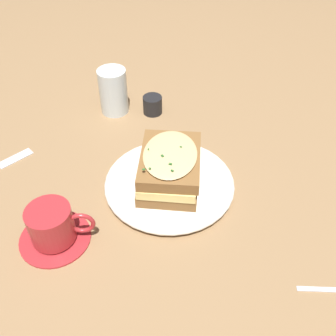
{
  "coord_description": "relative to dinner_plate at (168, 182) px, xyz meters",
  "views": [
    {
      "loc": [
        0.42,
        -0.3,
        0.55
      ],
      "look_at": [
        -0.0,
        0.02,
        0.05
      ],
      "focal_mm": 42.0,
      "sensor_mm": 36.0,
      "label": 1
    }
  ],
  "objects": [
    {
      "name": "dinner_plate",
      "position": [
        0.0,
        0.0,
        0.0
      ],
      "size": [
        0.25,
        0.25,
        0.02
      ],
      "color": "silver",
      "rests_on": "ground_plane"
    },
    {
      "name": "teacup_with_saucer",
      "position": [
        -0.01,
        -0.23,
        0.02
      ],
      "size": [
        0.12,
        0.12,
        0.07
      ],
      "rotation": [
        0.0,
        0.0,
        0.96
      ],
      "color": "#AD282D",
      "rests_on": "ground_plane"
    },
    {
      "name": "condiment_pot",
      "position": [
        -0.22,
        0.12,
        0.01
      ],
      "size": [
        0.05,
        0.05,
        0.04
      ],
      "primitive_type": "cylinder",
      "color": "black",
      "rests_on": "ground_plane"
    },
    {
      "name": "ground_plane",
      "position": [
        0.0,
        -0.02,
        -0.01
      ],
      "size": [
        2.4,
        2.4,
        0.0
      ],
      "primitive_type": "plane",
      "color": "olive"
    },
    {
      "name": "water_glass",
      "position": [
        -0.28,
        0.05,
        0.04
      ],
      "size": [
        0.07,
        0.07,
        0.11
      ],
      "primitive_type": "cylinder",
      "color": "silver",
      "rests_on": "ground_plane"
    },
    {
      "name": "sandwich",
      "position": [
        0.0,
        0.0,
        0.04
      ],
      "size": [
        0.18,
        0.18,
        0.07
      ],
      "rotation": [
        0.0,
        0.0,
        5.54
      ],
      "color": "brown",
      "rests_on": "dinner_plate"
    }
  ]
}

